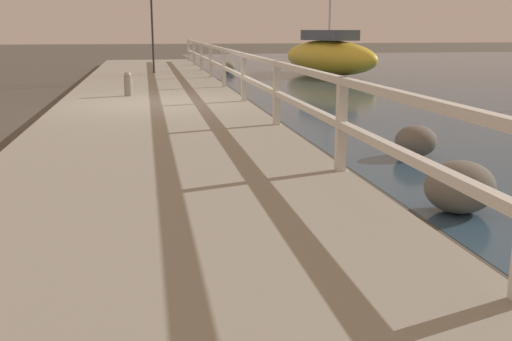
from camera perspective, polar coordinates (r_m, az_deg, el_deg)
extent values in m
plane|color=#4C473D|center=(12.64, -9.62, 5.24)|extent=(120.00, 120.00, 0.00)
cube|color=gray|center=(12.62, -9.64, 5.80)|extent=(3.95, 36.00, 0.25)
cube|color=silver|center=(6.45, 8.12, 4.36)|extent=(0.10, 0.10, 1.00)
cube|color=silver|center=(9.55, 1.97, 7.38)|extent=(0.10, 0.10, 1.00)
cube|color=silver|center=(12.72, -1.17, 8.88)|extent=(0.10, 0.10, 1.00)
cube|color=silver|center=(15.92, -3.07, 9.76)|extent=(0.10, 0.10, 1.00)
cube|color=silver|center=(19.13, -4.34, 10.35)|extent=(0.10, 0.10, 1.00)
cube|color=silver|center=(22.35, -5.24, 10.76)|extent=(0.10, 0.10, 1.00)
cube|color=silver|center=(25.58, -5.92, 11.06)|extent=(0.10, 0.10, 1.00)
cube|color=silver|center=(28.81, -6.45, 11.30)|extent=(0.10, 0.10, 1.00)
cube|color=silver|center=(12.69, -1.18, 10.96)|extent=(0.09, 32.50, 0.08)
cube|color=silver|center=(12.72, -1.17, 8.88)|extent=(0.09, 32.50, 0.08)
ellipsoid|color=#666056|center=(6.10, 18.84, -1.49)|extent=(0.69, 0.62, 0.52)
ellipsoid|color=#666056|center=(8.63, 14.98, 2.73)|extent=(0.59, 0.53, 0.44)
ellipsoid|color=slate|center=(24.82, -2.67, 9.82)|extent=(0.59, 0.53, 0.44)
cylinder|color=gray|center=(14.04, -12.07, 7.85)|extent=(0.18, 0.18, 0.44)
sphere|color=gray|center=(14.02, -12.12, 8.86)|extent=(0.17, 0.17, 0.17)
cylinder|color=#2D2D33|center=(21.23, -9.84, 12.90)|extent=(0.07, 0.07, 2.79)
ellipsoid|color=gold|center=(23.48, 6.95, 10.62)|extent=(3.21, 5.77, 1.31)
cube|color=#4C566B|center=(23.46, 7.01, 12.68)|extent=(1.77, 2.56, 0.38)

